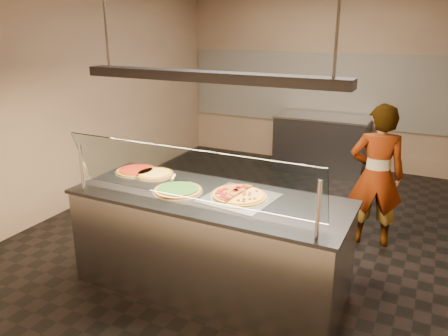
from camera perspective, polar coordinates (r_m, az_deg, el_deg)
The scene contains 19 objects.
ground at distance 5.32m, azimuth 4.37°, elevation -8.09°, with size 5.00×6.00×0.02m, color black.
wall_back at distance 7.70m, azimuth 13.31°, elevation 11.47°, with size 5.00×0.02×3.00m, color tan.
wall_front at distance 2.41m, azimuth -22.83°, elevation -3.81°, with size 5.00×0.02×3.00m, color tan.
wall_left at distance 6.21m, azimuth -17.57°, elevation 9.59°, with size 0.02×6.00×3.00m, color tan.
tile_band at distance 7.69m, azimuth 13.14°, elevation 9.97°, with size 4.90×0.02×1.20m, color silver.
serving_counter at distance 4.01m, azimuth -1.89°, elevation -9.75°, with size 2.45×0.94×0.93m.
sneeze_guard at distance 3.43m, azimuth -4.73°, elevation -0.90°, with size 2.21×0.18×0.54m.
perforated_tray at distance 3.75m, azimuth 2.03°, elevation -3.84°, with size 0.62×0.62×0.01m.
half_pizza_pepperoni at distance 3.78m, azimuth 0.48°, elevation -3.17°, with size 0.28×0.49×0.05m.
half_pizza_sausage at distance 3.70m, azimuth 3.61°, elevation -3.84°, with size 0.28×0.49×0.04m.
pizza_spinach at distance 3.90m, azimuth -6.03°, elevation -2.87°, with size 0.45×0.45×0.03m.
pizza_cheese at distance 4.36m, azimuth -9.04°, elevation -0.73°, with size 0.40×0.40×0.03m.
pizza_tomato at distance 4.49m, azimuth -11.38°, elevation -0.31°, with size 0.42×0.42×0.03m.
pizza_spatula at distance 4.14m, azimuth -6.22°, elevation -1.41°, with size 0.24×0.21×0.02m.
prep_table at distance 7.42m, azimuth 12.58°, elevation 3.14°, with size 1.50×0.74×0.93m.
worker at distance 4.98m, azimuth 19.27°, elevation -1.01°, with size 0.58×0.38×1.58m, color #3D3A41.
heat_lamp_housing at distance 3.56m, azimuth -2.14°, elevation 11.85°, with size 2.30×0.18×0.08m, color #38383D.
lamp_rod_left at distance 4.11m, azimuth -15.38°, elevation 19.72°, with size 0.02×0.02×1.01m, color #B7B7BC.
lamp_rod_right at distance 3.19m, azimuth 14.85°, elevation 20.36°, with size 0.02×0.02×1.01m, color #B7B7BC.
Camera 1 is at (1.75, -4.44, 2.35)m, focal length 35.00 mm.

